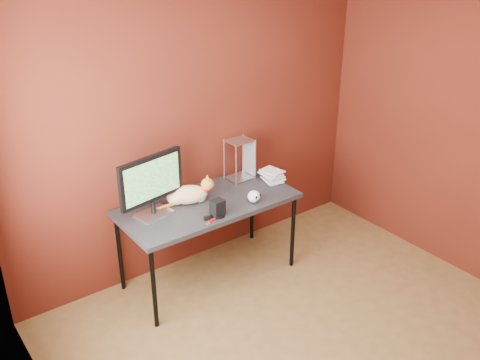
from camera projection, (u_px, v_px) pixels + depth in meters
room at (350, 178)px, 3.25m from camera, size 3.52×3.52×2.61m
desk at (208, 207)px, 4.48m from camera, size 1.50×0.70×0.75m
monitor at (151, 183)px, 4.14m from camera, size 0.58×0.23×0.51m
cat at (188, 194)px, 4.41m from camera, size 0.48×0.30×0.23m
skull_mug at (254, 197)px, 4.43m from camera, size 0.11×0.11×0.10m
speaker at (218, 209)px, 4.22m from camera, size 0.12×0.12×0.14m
book_stack at (266, 129)px, 4.60m from camera, size 0.19×0.23×1.00m
wire_rack at (240, 159)px, 4.80m from camera, size 0.23×0.19×0.38m
pocket_knife at (212, 221)px, 4.17m from camera, size 0.07×0.03×0.01m
black_gadget at (207, 218)px, 4.19m from camera, size 0.06×0.05×0.03m
washer at (208, 223)px, 4.15m from camera, size 0.04×0.04×0.00m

